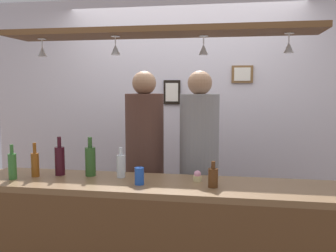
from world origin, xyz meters
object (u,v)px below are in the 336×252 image
at_px(person_middle_brown_shirt, 145,150).
at_px(bottle_beer_brown_stubby, 213,177).
at_px(bottle_beer_green_import, 12,165).
at_px(drink_can, 139,176).
at_px(bottle_soda_clear, 121,165).
at_px(bottle_champagne_green, 90,161).
at_px(bottle_wine_dark_red, 60,160).
at_px(bottle_beer_amber_tall, 35,164).
at_px(picture_frame_upper_small, 242,74).
at_px(picture_frame_crest, 172,92).
at_px(person_right_grey_shirt, 199,152).
at_px(cupcake, 197,176).

distance_m(person_middle_brown_shirt, bottle_beer_brown_stubby, 0.94).
xyz_separation_m(person_middle_brown_shirt, bottle_beer_green_import, (-0.84, -0.71, -0.01)).
bearing_deg(drink_can, bottle_soda_clear, 137.10).
height_order(bottle_champagne_green, bottle_wine_dark_red, same).
xyz_separation_m(bottle_beer_amber_tall, picture_frame_upper_small, (1.58, 1.39, 0.71)).
bearing_deg(picture_frame_crest, person_middle_brown_shirt, -98.89).
xyz_separation_m(person_middle_brown_shirt, bottle_beer_amber_tall, (-0.71, -0.61, -0.02)).
relative_size(bottle_beer_amber_tall, bottle_soda_clear, 1.13).
distance_m(bottle_wine_dark_red, bottle_beer_green_import, 0.34).
height_order(bottle_beer_green_import, picture_frame_upper_small, picture_frame_upper_small).
bearing_deg(bottle_beer_amber_tall, person_right_grey_shirt, 26.92).
distance_m(person_right_grey_shirt, bottle_beer_brown_stubby, 0.70).
distance_m(bottle_beer_amber_tall, bottle_wine_dark_red, 0.18).
xyz_separation_m(drink_can, cupcake, (0.39, 0.16, -0.03)).
height_order(bottle_soda_clear, picture_frame_upper_small, picture_frame_upper_small).
bearing_deg(bottle_wine_dark_red, bottle_soda_clear, 1.13).
height_order(person_middle_brown_shirt, cupcake, person_middle_brown_shirt).
height_order(bottle_beer_amber_tall, cupcake, bottle_beer_amber_tall).
height_order(person_right_grey_shirt, bottle_beer_green_import, person_right_grey_shirt).
distance_m(bottle_wine_dark_red, drink_can, 0.70).
bearing_deg(bottle_beer_green_import, picture_frame_upper_small, 41.25).
distance_m(bottle_beer_green_import, bottle_beer_brown_stubby, 1.48).
height_order(bottle_beer_amber_tall, picture_frame_upper_small, picture_frame_upper_small).
bearing_deg(drink_can, cupcake, 22.18).
bearing_deg(person_right_grey_shirt, bottle_soda_clear, -136.22).
relative_size(bottle_beer_amber_tall, drink_can, 2.13).
bearing_deg(person_right_grey_shirt, bottle_beer_brown_stubby, -77.37).
relative_size(person_middle_brown_shirt, bottle_wine_dark_red, 5.94).
bearing_deg(bottle_beer_brown_stubby, picture_frame_crest, 109.49).
bearing_deg(bottle_champagne_green, bottle_wine_dark_red, -175.02).
bearing_deg(bottle_wine_dark_red, bottle_beer_green_import, -148.38).
height_order(person_right_grey_shirt, picture_frame_crest, person_right_grey_shirt).
height_order(bottle_beer_green_import, cupcake, bottle_beer_green_import).
bearing_deg(cupcake, picture_frame_crest, 106.82).
xyz_separation_m(bottle_beer_amber_tall, bottle_beer_green_import, (-0.12, -0.10, 0.00)).
distance_m(picture_frame_upper_small, picture_frame_crest, 0.77).
xyz_separation_m(bottle_champagne_green, bottle_wine_dark_red, (-0.24, -0.02, -0.00)).
relative_size(person_right_grey_shirt, picture_frame_upper_small, 8.09).
height_order(bottle_wine_dark_red, picture_frame_upper_small, picture_frame_upper_small).
relative_size(bottle_wine_dark_red, picture_frame_crest, 1.15).
xyz_separation_m(bottle_beer_amber_tall, cupcake, (1.23, 0.07, -0.06)).
bearing_deg(bottle_wine_dark_red, person_middle_brown_shirt, 44.24).
height_order(bottle_beer_brown_stubby, drink_can, bottle_beer_brown_stubby).
bearing_deg(bottle_beer_brown_stubby, person_middle_brown_shirt, 133.20).
bearing_deg(person_right_grey_shirt, bottle_wine_dark_red, -152.74).
relative_size(person_right_grey_shirt, bottle_champagne_green, 5.93).
xyz_separation_m(person_middle_brown_shirt, picture_frame_crest, (0.12, 0.78, 0.50)).
distance_m(bottle_beer_brown_stubby, cupcake, 0.19).
bearing_deg(drink_can, bottle_beer_amber_tall, 174.03).
relative_size(bottle_soda_clear, drink_can, 1.89).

